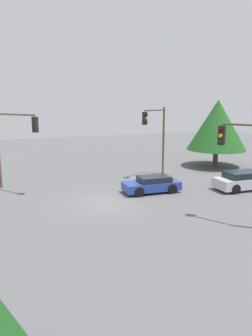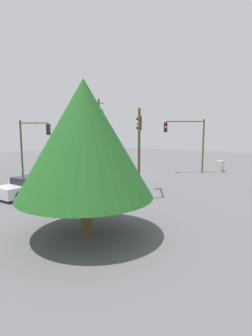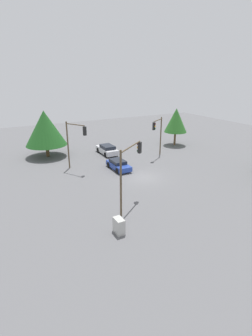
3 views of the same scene
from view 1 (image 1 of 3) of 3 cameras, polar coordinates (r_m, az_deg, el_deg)
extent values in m
plane|color=#5B5B5E|center=(21.72, -3.53, -6.05)|extent=(80.00, 80.00, 0.00)
cube|color=silver|center=(26.27, 19.88, -2.32)|extent=(4.53, 1.84, 0.73)
cube|color=black|center=(26.00, 19.58, -1.08)|extent=(2.49, 1.62, 0.47)
cylinder|color=black|center=(27.85, 20.99, -2.06)|extent=(0.71, 0.22, 0.71)
cylinder|color=black|center=(26.16, 16.25, -2.61)|extent=(0.71, 0.22, 0.71)
cylinder|color=black|center=(24.81, 18.57, -3.53)|extent=(0.71, 0.22, 0.71)
cube|color=#233D93|center=(24.00, 4.45, -3.10)|extent=(4.11, 1.72, 0.60)
cube|color=black|center=(23.96, 4.92, -1.89)|extent=(2.26, 1.51, 0.41)
cylinder|color=black|center=(22.84, 2.32, -4.22)|extent=(0.70, 0.22, 0.70)
cylinder|color=black|center=(24.31, 0.91, -3.22)|extent=(0.70, 0.22, 0.70)
cylinder|color=black|center=(23.86, 8.04, -3.63)|extent=(0.70, 0.22, 0.70)
cylinder|color=black|center=(25.27, 6.36, -2.71)|extent=(0.70, 0.22, 0.70)
cylinder|color=brown|center=(29.75, 6.53, 4.69)|extent=(0.18, 0.18, 6.03)
cylinder|color=brown|center=(28.37, 5.04, 9.99)|extent=(2.50, 1.56, 0.12)
cube|color=black|center=(27.25, 3.28, 8.63)|extent=(0.44, 0.41, 1.05)
sphere|color=#360503|center=(27.13, 3.59, 9.32)|extent=(0.22, 0.22, 0.22)
sphere|color=orange|center=(27.14, 3.58, 8.62)|extent=(0.22, 0.22, 0.22)
sphere|color=black|center=(27.16, 3.57, 7.91)|extent=(0.22, 0.22, 0.22)
cylinder|color=brown|center=(18.10, 20.45, 7.03)|extent=(1.57, 2.36, 0.12)
cube|color=black|center=(18.61, 16.33, 5.47)|extent=(0.42, 0.44, 1.05)
sphere|color=#360503|center=(18.42, 16.18, 6.47)|extent=(0.22, 0.22, 0.22)
sphere|color=orange|center=(18.45, 16.12, 5.43)|extent=(0.22, 0.22, 0.22)
sphere|color=black|center=(18.49, 16.06, 4.40)|extent=(0.22, 0.22, 0.22)
cylinder|color=brown|center=(24.65, -18.91, 8.81)|extent=(2.67, 3.40, 0.12)
cube|color=black|center=(23.07, -15.55, 7.29)|extent=(0.43, 0.44, 1.05)
sphere|color=#360503|center=(23.16, -15.27, 8.16)|extent=(0.22, 0.22, 0.22)
sphere|color=orange|center=(23.18, -15.23, 7.33)|extent=(0.22, 0.22, 0.22)
sphere|color=black|center=(23.21, -15.18, 6.51)|extent=(0.22, 0.22, 0.22)
cylinder|color=brown|center=(34.43, 15.30, 1.69)|extent=(0.50, 0.50, 1.73)
cone|color=#1E561E|center=(34.03, 15.61, 7.24)|extent=(5.85, 5.85, 4.96)
camera|label=2|loc=(45.03, 18.63, 8.44)|focal=28.00mm
camera|label=3|loc=(40.31, -48.78, 14.92)|focal=28.00mm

